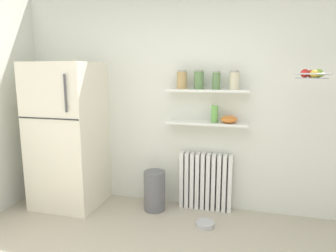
% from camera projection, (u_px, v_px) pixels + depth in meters
% --- Properties ---
extents(back_wall, '(7.04, 0.10, 2.60)m').
position_uv_depth(back_wall, '(199.00, 100.00, 3.53)').
color(back_wall, silver).
rests_on(back_wall, ground_plane).
extents(refrigerator, '(0.77, 0.73, 1.74)m').
position_uv_depth(refrigerator, '(68.00, 135.00, 3.62)').
color(refrigerator, silver).
rests_on(refrigerator, ground_plane).
extents(radiator, '(0.62, 0.12, 0.68)m').
position_uv_depth(radiator, '(206.00, 181.00, 3.55)').
color(radiator, white).
rests_on(radiator, ground_plane).
extents(wall_shelf_lower, '(0.92, 0.22, 0.02)m').
position_uv_depth(wall_shelf_lower, '(207.00, 123.00, 3.40)').
color(wall_shelf_lower, white).
extents(wall_shelf_upper, '(0.92, 0.22, 0.02)m').
position_uv_depth(wall_shelf_upper, '(207.00, 90.00, 3.33)').
color(wall_shelf_upper, white).
extents(storage_jar_0, '(0.11, 0.11, 0.21)m').
position_uv_depth(storage_jar_0, '(182.00, 80.00, 3.38)').
color(storage_jar_0, tan).
rests_on(storage_jar_0, wall_shelf_upper).
extents(storage_jar_1, '(0.11, 0.11, 0.22)m').
position_uv_depth(storage_jar_1, '(199.00, 80.00, 3.33)').
color(storage_jar_1, '#5B7F4C').
rests_on(storage_jar_1, wall_shelf_upper).
extents(storage_jar_2, '(0.09, 0.09, 0.20)m').
position_uv_depth(storage_jar_2, '(216.00, 80.00, 3.29)').
color(storage_jar_2, '#5B7F4C').
rests_on(storage_jar_2, wall_shelf_upper).
extents(storage_jar_3, '(0.11, 0.11, 0.21)m').
position_uv_depth(storage_jar_3, '(234.00, 80.00, 3.24)').
color(storage_jar_3, beige).
rests_on(storage_jar_3, wall_shelf_upper).
extents(vase, '(0.08, 0.08, 0.19)m').
position_uv_depth(vase, '(215.00, 114.00, 3.35)').
color(vase, '#66A84C').
rests_on(vase, wall_shelf_lower).
extents(shelf_bowl, '(0.19, 0.19, 0.08)m').
position_uv_depth(shelf_bowl, '(229.00, 119.00, 3.32)').
color(shelf_bowl, orange).
rests_on(shelf_bowl, wall_shelf_lower).
extents(trash_bin, '(0.25, 0.25, 0.48)m').
position_uv_depth(trash_bin, '(155.00, 191.00, 3.54)').
color(trash_bin, slate).
rests_on(trash_bin, ground_plane).
extents(pet_food_bowl, '(0.20, 0.20, 0.05)m').
position_uv_depth(pet_food_bowl, '(205.00, 224.00, 3.18)').
color(pet_food_bowl, '#B7B7BC').
rests_on(pet_food_bowl, ground_plane).
extents(hanging_fruit_basket, '(0.34, 0.34, 0.09)m').
position_uv_depth(hanging_fruit_basket, '(312.00, 74.00, 2.71)').
color(hanging_fruit_basket, '#B2B2B7').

